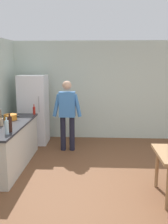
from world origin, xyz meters
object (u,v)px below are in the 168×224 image
refrigerator (34,110)px  bottle_water_clear (7,127)px  cooking_pot (10,117)px  bottle_sauce_red (34,110)px  bottle_wine_dark (10,124)px  utensil_jar (0,122)px  person (67,111)px

refrigerator → bottle_water_clear: (0.11, -2.31, 0.13)m
bottle_water_clear → cooking_pot: bearing=106.0°
refrigerator → bottle_sauce_red: 0.63m
refrigerator → bottle_wine_dark: refrigerator is taller
refrigerator → bottle_wine_dark: bearing=-86.9°
bottle_sauce_red → bottle_wine_dark: bearing=-91.5°
bottle_water_clear → bottle_wine_dark: 0.13m
cooking_pot → utensil_jar: size_ratio=1.25×
utensil_jar → bottle_sauce_red: 1.19m
bottle_sauce_red → bottle_water_clear: bearing=-91.8°
utensil_jar → bottle_wine_dark: 0.59m
person → bottle_wine_dark: bearing=-117.0°
person → refrigerator: bearing=149.8°
utensil_jar → bottle_water_clear: utensil_jar is taller
refrigerator → bottle_wine_dark: 2.20m
person → bottle_sauce_red: (-0.79, -0.05, 0.02)m
person → bottle_water_clear: (-0.84, -1.76, 0.05)m
bottle_sauce_red → person: bearing=3.3°
utensil_jar → bottle_sauce_red: (0.39, 1.12, 0.02)m
person → utensil_jar: person is taller
person → bottle_water_clear: 1.95m
bottle_wine_dark → person: bearing=63.0°
bottle_water_clear → person: bearing=64.3°
cooking_pot → bottle_water_clear: bearing=-74.0°
refrigerator → utensil_jar: (-0.23, -1.72, 0.08)m
person → bottle_wine_dark: (-0.83, -1.63, 0.07)m
bottle_water_clear → bottle_wine_dark: bearing=84.4°
utensil_jar → bottle_sauce_red: utensil_jar is taller
bottle_water_clear → bottle_sauce_red: 1.71m
bottle_wine_dark → bottle_sauce_red: bearing=88.5°
refrigerator → utensil_jar: refrigerator is taller
person → bottle_sauce_red: person is taller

